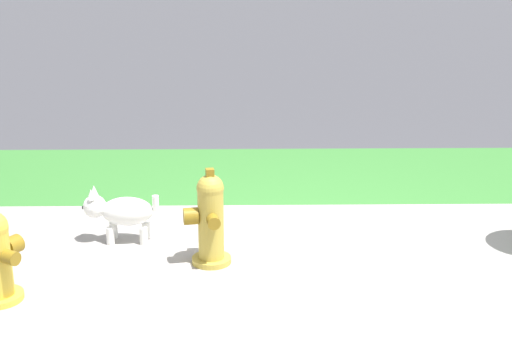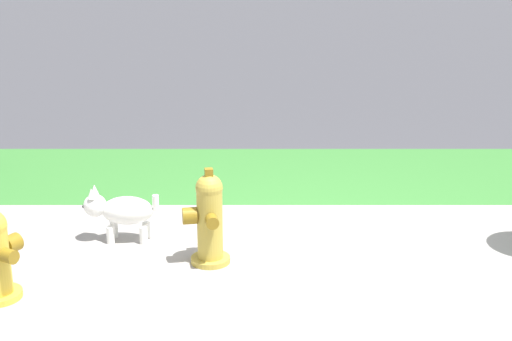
# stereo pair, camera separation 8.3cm
# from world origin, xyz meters

# --- Properties ---
(ground_plane) EXTENTS (120.00, 120.00, 0.00)m
(ground_plane) POSITION_xyz_m (0.00, 0.00, 0.00)
(ground_plane) COLOR #424247
(sidewalk_pavement) EXTENTS (18.00, 2.45, 0.01)m
(sidewalk_pavement) POSITION_xyz_m (0.00, 0.00, 0.01)
(sidewalk_pavement) COLOR #9E9993
(sidewalk_pavement) RESTS_ON ground
(grass_verge) EXTENTS (18.00, 1.89, 0.01)m
(grass_verge) POSITION_xyz_m (0.00, 2.17, 0.00)
(grass_verge) COLOR #387A33
(grass_verge) RESTS_ON ground
(fire_hydrant_mid_block) EXTENTS (0.34, 0.37, 0.71)m
(fire_hydrant_mid_block) POSITION_xyz_m (-0.79, 0.02, 0.34)
(fire_hydrant_mid_block) COLOR gold
(fire_hydrant_mid_block) RESTS_ON ground
(small_white_dog) EXTENTS (0.59, 0.23, 0.44)m
(small_white_dog) POSITION_xyz_m (-1.49, 0.43, 0.25)
(small_white_dog) COLOR white
(small_white_dog) RESTS_ON ground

